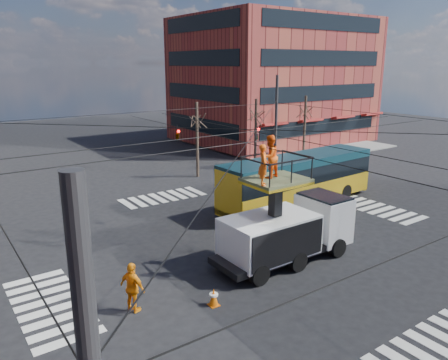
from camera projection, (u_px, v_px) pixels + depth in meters
ground at (254, 245)px, 22.19m from camera, size 120.00×120.00×0.00m
sidewalk_ne at (281, 143)px, 50.43m from camera, size 18.00×18.00×0.12m
crosswalks at (254, 245)px, 22.18m from camera, size 22.40×22.40×0.02m
building_ne at (272, 80)px, 51.53m from camera, size 20.06×16.06×14.00m
overhead_network at (249, 161)px, 21.36m from camera, size 24.24×24.24×8.00m
tree_a at (197, 120)px, 34.44m from camera, size 2.00×2.00×6.00m
tree_b at (256, 115)px, 37.77m from camera, size 2.00×2.00×6.00m
tree_c at (305, 111)px, 41.10m from camera, size 2.00×2.00×6.00m
utility_truck at (288, 219)px, 20.06m from camera, size 7.00×2.66×5.96m
city_bus at (298, 179)px, 28.18m from camera, size 11.74×3.15×3.20m
traffic_cone at (214, 297)px, 16.56m from camera, size 0.36×0.36×0.71m
worker_ground at (133, 288)px, 16.01m from camera, size 0.88×1.23×1.95m
flagger at (290, 198)px, 27.13m from camera, size 0.85×1.17×1.62m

